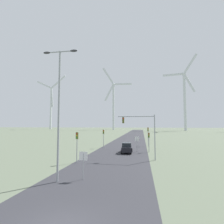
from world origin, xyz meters
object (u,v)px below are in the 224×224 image
stop_sign_far (137,141)px  traffic_light_post_mid_left (103,135)px  traffic_light_mast_overhead (142,127)px  wind_turbine_far_left (51,103)px  traffic_light_post_mid_right (148,132)px  wind_turbine_center (185,96)px  streetlamp (59,100)px  stop_sign_near (83,160)px  car_approaching (127,148)px  wind_turbine_left (113,101)px  traffic_light_post_near_left (77,140)px  traffic_light_post_near_right (149,138)px

stop_sign_far → traffic_light_post_mid_left: traffic_light_post_mid_left is taller
traffic_light_mast_overhead → wind_turbine_far_left: bearing=122.8°
traffic_light_post_mid_left → stop_sign_far: bearing=-28.3°
traffic_light_post_mid_right → wind_turbine_center: bearing=72.8°
streetlamp → traffic_light_post_mid_left: streetlamp is taller
stop_sign_near → traffic_light_post_mid_left: size_ratio=0.64×
car_approaching → wind_turbine_left: size_ratio=0.07×
streetlamp → traffic_light_post_mid_left: size_ratio=3.01×
traffic_light_post_near_left → wind_turbine_center: bearing=71.3°
traffic_light_mast_overhead → wind_turbine_center: bearing=74.3°
traffic_light_mast_overhead → wind_turbine_center: size_ratio=0.10×
traffic_light_post_near_left → wind_turbine_far_left: wind_turbine_far_left is taller
traffic_light_post_mid_left → traffic_light_post_mid_right: 11.10m
traffic_light_post_near_left → streetlamp: bearing=-81.5°
wind_turbine_far_left → wind_turbine_center: wind_turbine_center is taller
traffic_light_post_near_right → wind_turbine_left: 149.92m
stop_sign_far → car_approaching: bearing=-136.7°
stop_sign_far → traffic_light_post_mid_right: (2.38, 9.32, 1.24)m
stop_sign_far → wind_turbine_far_left: wind_turbine_far_left is taller
traffic_light_post_mid_right → wind_turbine_left: size_ratio=0.07×
traffic_light_post_mid_left → traffic_light_mast_overhead: traffic_light_mast_overhead is taller
traffic_light_post_near_left → traffic_light_mast_overhead: 9.40m
stop_sign_far → traffic_light_post_near_right: 2.30m
traffic_light_post_mid_left → wind_turbine_center: bearing=69.3°
stop_sign_near → traffic_light_mast_overhead: traffic_light_mast_overhead is taller
streetlamp → traffic_light_post_near_right: (8.68, 18.38, -4.69)m
stop_sign_far → car_approaching: (-1.78, -1.68, -1.05)m
stop_sign_near → traffic_light_post_near_left: bearing=115.7°
stop_sign_far → wind_turbine_center: 129.66m
stop_sign_near → wind_turbine_left: size_ratio=0.04×
traffic_light_post_near_left → stop_sign_near: bearing=-64.3°
traffic_light_post_mid_right → car_approaching: (-4.17, -11.00, -2.29)m
streetlamp → traffic_light_post_mid_left: bearing=92.1°
stop_sign_far → traffic_light_mast_overhead: traffic_light_mast_overhead is taller
car_approaching → wind_turbine_left: (-26.02, 145.87, 28.25)m
stop_sign_far → wind_turbine_left: (-27.80, 144.19, 27.20)m
traffic_light_mast_overhead → wind_turbine_far_left: size_ratio=0.11×
streetlamp → traffic_light_mast_overhead: 13.62m
stop_sign_far → wind_turbine_far_left: (-103.42, 154.33, 28.04)m
stop_sign_near → wind_turbine_center: (41.49, 138.80, 27.76)m
traffic_light_post_mid_left → car_approaching: (5.55, -5.63, -1.99)m
traffic_light_mast_overhead → car_approaching: size_ratio=1.55×
traffic_light_mast_overhead → car_approaching: bearing=114.8°
stop_sign_near → wind_turbine_left: (-23.34, 161.83, 27.39)m
stop_sign_near → traffic_light_post_mid_left: bearing=97.6°
traffic_light_post_near_right → wind_turbine_far_left: (-105.61, 154.62, 27.39)m
traffic_light_post_near_left → traffic_light_post_near_right: (9.82, 10.77, -0.35)m
wind_turbine_center → wind_turbine_left: bearing=160.4°
traffic_light_post_near_left → wind_turbine_far_left: (-95.79, 165.38, 27.05)m
streetlamp → wind_turbine_far_left: bearing=119.3°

